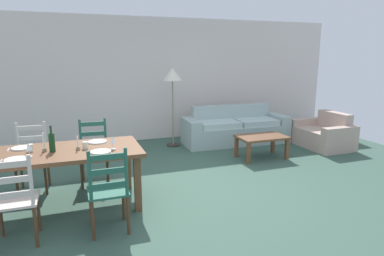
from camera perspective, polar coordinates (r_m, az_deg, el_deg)
name	(u,v)px	position (r m, az deg, el deg)	size (l,w,h in m)	color
ground_plane	(188,194)	(4.74, -0.76, -11.17)	(9.60, 9.60, 0.02)	#385647
wall_far	(139,80)	(7.56, -9.07, 8.12)	(9.60, 0.16, 2.70)	silver
dining_table	(61,157)	(4.36, -21.45, -4.70)	(1.90, 0.96, 0.75)	brown
dining_chair_near_left	(14,200)	(3.79, -28.11, -10.85)	(0.42, 0.40, 0.96)	beige
dining_chair_near_right	(108,190)	(3.69, -14.11, -10.32)	(0.42, 0.40, 0.96)	#235948
dining_chair_far_left	(32,158)	(5.19, -25.66, -4.57)	(0.44, 0.42, 0.96)	beige
dining_chair_far_right	(94,152)	(5.15, -16.41, -3.96)	(0.45, 0.43, 0.96)	#265B4D
dinner_plate_near_left	(16,160)	(4.14, -27.86, -4.79)	(0.24, 0.24, 0.02)	white
fork_near_left	(1,162)	(4.17, -29.90, -4.99)	(0.02, 0.17, 0.01)	silver
dinner_plate_near_right	(101,152)	(4.10, -15.33, -3.93)	(0.24, 0.24, 0.02)	white
fork_near_right	(88,153)	(4.10, -17.42, -4.17)	(0.02, 0.17, 0.01)	silver
dinner_plate_far_left	(22,148)	(4.62, -27.06, -3.06)	(0.24, 0.24, 0.02)	white
fork_far_left	(8,150)	(4.64, -28.88, -3.25)	(0.02, 0.17, 0.01)	silver
dinner_plate_far_right	(97,142)	(4.58, -15.85, -2.28)	(0.24, 0.24, 0.02)	white
fork_far_right	(86,143)	(4.58, -17.72, -2.49)	(0.02, 0.17, 0.01)	silver
wine_bottle	(52,142)	(4.29, -22.83, -2.25)	(0.07, 0.07, 0.32)	#143819
wine_glass_near_left	(29,147)	(4.19, -26.13, -2.97)	(0.06, 0.06, 0.16)	white
wine_glass_near_right	(113,140)	(4.18, -13.40, -2.07)	(0.06, 0.06, 0.16)	white
coffee_cup_primary	(85,145)	(4.31, -17.78, -2.83)	(0.07, 0.07, 0.09)	beige
coffee_cup_secondary	(30,148)	(4.43, -25.90, -3.08)	(0.07, 0.07, 0.09)	beige
candle_tall	(44,146)	(4.35, -23.96, -2.88)	(0.05, 0.05, 0.23)	#998C66
candle_short	(78,146)	(4.28, -18.93, -2.96)	(0.05, 0.05, 0.17)	#998C66
couch	(234,129)	(7.39, 7.27, -0.22)	(2.31, 0.89, 0.80)	#9FB4B1
coffee_table	(262,139)	(6.32, 11.83, -1.92)	(0.90, 0.56, 0.42)	brown
armchair_upholstered	(325,135)	(7.52, 21.72, -1.11)	(0.81, 1.17, 0.72)	#BA9F8F
standing_lamp	(172,79)	(6.90, -3.36, 8.38)	(0.40, 0.40, 1.64)	#332D28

